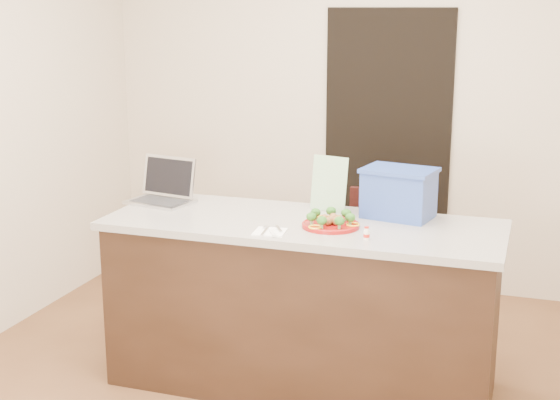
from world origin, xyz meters
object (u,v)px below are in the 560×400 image
(island, at_px, (302,304))
(laptop, at_px, (164,190))
(plate, at_px, (331,225))
(napkin, at_px, (270,232))
(yogurt_bottle, at_px, (367,234))
(chair, at_px, (376,252))
(blue_box, at_px, (399,193))

(island, distance_m, laptop, 1.04)
(plate, height_order, napkin, plate)
(yogurt_bottle, bearing_deg, laptop, 163.08)
(napkin, distance_m, chair, 1.23)
(yogurt_bottle, bearing_deg, island, 150.56)
(yogurt_bottle, bearing_deg, chair, 98.66)
(napkin, distance_m, laptop, 0.89)
(chair, bearing_deg, island, -103.00)
(yogurt_bottle, height_order, laptop, laptop)
(yogurt_bottle, relative_size, blue_box, 0.16)
(island, bearing_deg, chair, 75.88)
(chair, bearing_deg, yogurt_bottle, -80.22)
(plate, distance_m, yogurt_bottle, 0.27)
(island, height_order, laptop, laptop)
(plate, bearing_deg, napkin, -143.64)
(island, height_order, plate, plate)
(island, xyz_separation_m, blue_box, (0.45, 0.24, 0.59))
(laptop, bearing_deg, napkin, -17.79)
(laptop, relative_size, blue_box, 0.95)
(island, relative_size, yogurt_bottle, 31.79)
(laptop, height_order, chair, laptop)
(island, height_order, napkin, napkin)
(island, xyz_separation_m, laptop, (-0.88, 0.17, 0.52))
(chair, bearing_deg, blue_box, -68.51)
(plate, xyz_separation_m, napkin, (-0.26, -0.19, -0.01))
(island, bearing_deg, yogurt_bottle, -29.44)
(napkin, xyz_separation_m, blue_box, (0.55, 0.49, 0.13))
(laptop, bearing_deg, island, -0.67)
(napkin, bearing_deg, yogurt_bottle, 3.76)
(yogurt_bottle, xyz_separation_m, blue_box, (0.07, 0.46, 0.11))
(yogurt_bottle, bearing_deg, napkin, -176.24)
(yogurt_bottle, distance_m, chair, 1.18)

